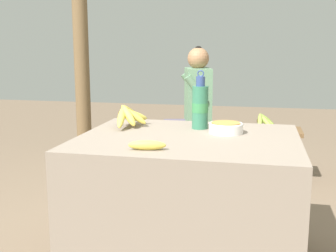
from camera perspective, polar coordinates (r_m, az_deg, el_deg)
The scene contains 9 objects.
market_counter at distance 2.23m, azimuth 2.70°, elevation -10.02°, with size 1.10×0.90×0.68m.
banana_bunch_ripe at distance 2.39m, azimuth -5.35°, elevation 1.48°, with size 0.17×0.34×0.14m.
serving_bowl at distance 2.23m, azimuth 7.84°, elevation -0.16°, with size 0.18×0.18×0.06m.
water_bottle at distance 2.32m, azimuth 4.37°, elevation 2.72°, with size 0.09×0.09×0.32m.
loose_banana_front at distance 1.85m, azimuth -2.85°, elevation -2.61°, with size 0.17×0.07×0.04m.
wooden_bench at distance 3.68m, azimuth 5.66°, elevation -1.20°, with size 1.54×0.32×0.45m.
seated_vendor at distance 3.60m, azimuth 3.30°, elevation 3.17°, with size 0.46×0.43×1.13m.
banana_bunch_green at distance 3.62m, azimuth 12.89°, elevation 0.70°, with size 0.17×0.27×0.14m.
support_post_near at distance 4.17m, azimuth -11.82°, elevation 13.68°, with size 0.14×0.14×2.72m.
Camera 1 is at (0.35, -2.05, 1.13)m, focal length 45.00 mm.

